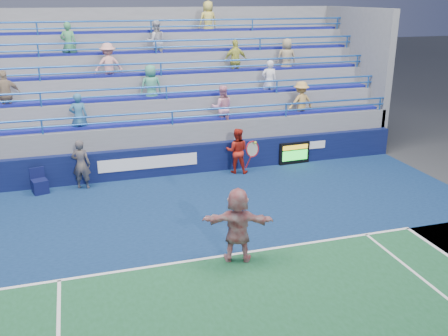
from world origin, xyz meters
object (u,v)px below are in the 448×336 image
object	(u,v)px
serve_speed_board	(294,153)
judge_chair	(40,185)
ball_girl	(237,151)
tennis_player	(238,225)
line_judge	(81,164)

from	to	relation	value
serve_speed_board	judge_chair	size ratio (longest dim) A/B	1.49
judge_chair	ball_girl	distance (m)	7.04
tennis_player	ball_girl	xyz separation A→B (m)	(2.05, 6.25, -0.12)
judge_chair	line_judge	distance (m)	1.52
serve_speed_board	tennis_player	size ratio (longest dim) A/B	0.41
judge_chair	tennis_player	distance (m)	7.99
tennis_player	line_judge	bearing A→B (deg)	119.65
line_judge	serve_speed_board	bearing A→B (deg)	-159.33
judge_chair	ball_girl	xyz separation A→B (m)	(7.01, 0.03, 0.58)
serve_speed_board	line_judge	xyz separation A→B (m)	(-8.11, -0.31, 0.43)
tennis_player	judge_chair	bearing A→B (deg)	128.60
serve_speed_board	judge_chair	xyz separation A→B (m)	(-9.51, -0.36, -0.17)
line_judge	ball_girl	xyz separation A→B (m)	(5.61, -0.01, -0.02)
judge_chair	tennis_player	xyz separation A→B (m)	(4.96, -6.22, 0.70)
judge_chair	serve_speed_board	bearing A→B (deg)	2.15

